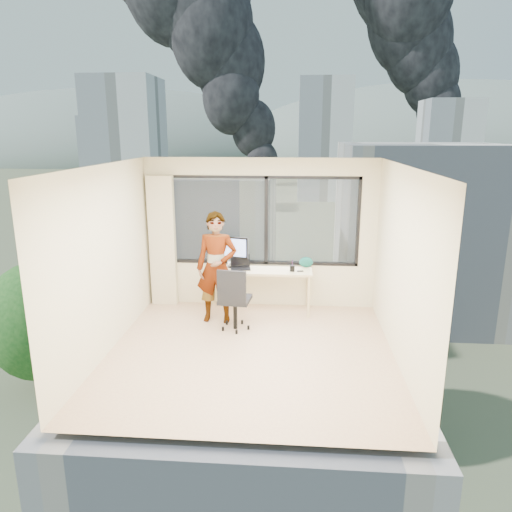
# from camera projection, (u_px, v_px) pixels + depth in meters

# --- Properties ---
(floor) EXTENTS (4.00, 4.00, 0.01)m
(floor) POSITION_uv_depth(u_px,v_px,m) (250.00, 353.00, 6.70)
(floor) COLOR #D6B88B
(floor) RESTS_ON ground
(ceiling) EXTENTS (4.00, 4.00, 0.01)m
(ceiling) POSITION_uv_depth(u_px,v_px,m) (250.00, 166.00, 6.04)
(ceiling) COLOR white
(ceiling) RESTS_ON ground
(wall_front) EXTENTS (4.00, 0.01, 2.60)m
(wall_front) POSITION_uv_depth(u_px,v_px,m) (231.00, 321.00, 4.44)
(wall_front) COLOR beige
(wall_front) RESTS_ON ground
(wall_left) EXTENTS (0.01, 4.00, 2.60)m
(wall_left) POSITION_uv_depth(u_px,v_px,m) (105.00, 261.00, 6.52)
(wall_left) COLOR beige
(wall_left) RESTS_ON ground
(wall_right) EXTENTS (0.01, 4.00, 2.60)m
(wall_right) POSITION_uv_depth(u_px,v_px,m) (402.00, 267.00, 6.21)
(wall_right) COLOR beige
(wall_right) RESTS_ON ground
(window_wall) EXTENTS (3.30, 0.16, 1.55)m
(window_wall) POSITION_uv_depth(u_px,v_px,m) (263.00, 221.00, 8.24)
(window_wall) COLOR black
(window_wall) RESTS_ON ground
(curtain) EXTENTS (0.45, 0.14, 2.30)m
(curtain) POSITION_uv_depth(u_px,v_px,m) (163.00, 241.00, 8.35)
(curtain) COLOR beige
(curtain) RESTS_ON floor
(desk) EXTENTS (1.80, 0.60, 0.75)m
(desk) POSITION_uv_depth(u_px,v_px,m) (259.00, 290.00, 8.20)
(desk) COLOR beige
(desk) RESTS_ON floor
(chair) EXTENTS (0.58, 0.58, 1.04)m
(chair) POSITION_uv_depth(u_px,v_px,m) (235.00, 298.00, 7.39)
(chair) COLOR black
(chair) RESTS_ON floor
(person) EXTENTS (0.67, 0.45, 1.80)m
(person) POSITION_uv_depth(u_px,v_px,m) (217.00, 268.00, 7.63)
(person) COLOR #2D2D33
(person) RESTS_ON floor
(monitor) EXTENTS (0.55, 0.24, 0.54)m
(monitor) POSITION_uv_depth(u_px,v_px,m) (233.00, 252.00, 8.17)
(monitor) COLOR black
(monitor) RESTS_ON desk
(game_console) EXTENTS (0.35, 0.32, 0.07)m
(game_console) POSITION_uv_depth(u_px,v_px,m) (236.00, 263.00, 8.34)
(game_console) COLOR white
(game_console) RESTS_ON desk
(laptop) EXTENTS (0.38, 0.40, 0.21)m
(laptop) POSITION_uv_depth(u_px,v_px,m) (240.00, 263.00, 8.08)
(laptop) COLOR black
(laptop) RESTS_ON desk
(cellphone) EXTENTS (0.11, 0.06, 0.01)m
(cellphone) POSITION_uv_depth(u_px,v_px,m) (300.00, 271.00, 7.96)
(cellphone) COLOR black
(cellphone) RESTS_ON desk
(pen_cup) EXTENTS (0.09, 0.09, 0.10)m
(pen_cup) POSITION_uv_depth(u_px,v_px,m) (292.00, 268.00, 7.96)
(pen_cup) COLOR black
(pen_cup) RESTS_ON desk
(handbag) EXTENTS (0.25, 0.17, 0.18)m
(handbag) POSITION_uv_depth(u_px,v_px,m) (306.00, 262.00, 8.19)
(handbag) COLOR #0B473F
(handbag) RESTS_ON desk
(exterior_ground) EXTENTS (400.00, 400.00, 0.04)m
(exterior_ground) POSITION_uv_depth(u_px,v_px,m) (291.00, 198.00, 125.96)
(exterior_ground) COLOR #515B3D
(exterior_ground) RESTS_ON ground
(near_bldg_a) EXTENTS (16.00, 12.00, 14.00)m
(near_bldg_a) POSITION_uv_depth(u_px,v_px,m) (173.00, 261.00, 38.09)
(near_bldg_a) COLOR beige
(near_bldg_a) RESTS_ON exterior_ground
(near_bldg_b) EXTENTS (14.00, 13.00, 16.00)m
(near_bldg_b) POSITION_uv_depth(u_px,v_px,m) (417.00, 232.00, 43.94)
(near_bldg_b) COLOR silver
(near_bldg_b) RESTS_ON exterior_ground
(far_tower_a) EXTENTS (14.00, 14.00, 28.00)m
(far_tower_a) POSITION_uv_depth(u_px,v_px,m) (127.00, 146.00, 100.99)
(far_tower_a) COLOR silver
(far_tower_a) RESTS_ON exterior_ground
(far_tower_b) EXTENTS (13.00, 13.00, 30.00)m
(far_tower_b) POSITION_uv_depth(u_px,v_px,m) (324.00, 140.00, 121.55)
(far_tower_b) COLOR silver
(far_tower_b) RESTS_ON exterior_ground
(far_tower_c) EXTENTS (15.00, 15.00, 26.00)m
(far_tower_c) POSITION_uv_depth(u_px,v_px,m) (447.00, 146.00, 138.51)
(far_tower_c) COLOR silver
(far_tower_c) RESTS_ON exterior_ground
(far_tower_d) EXTENTS (16.00, 14.00, 22.00)m
(far_tower_d) POSITION_uv_depth(u_px,v_px,m) (111.00, 151.00, 156.71)
(far_tower_d) COLOR silver
(far_tower_d) RESTS_ON exterior_ground
(hill_a) EXTENTS (288.00, 216.00, 90.00)m
(hill_a) POSITION_uv_depth(u_px,v_px,m) (120.00, 157.00, 328.03)
(hill_a) COLOR slate
(hill_a) RESTS_ON exterior_ground
(hill_b) EXTENTS (300.00, 220.00, 96.00)m
(hill_b) POSITION_uv_depth(u_px,v_px,m) (446.00, 159.00, 311.17)
(hill_b) COLOR slate
(hill_b) RESTS_ON exterior_ground
(tree_a) EXTENTS (7.00, 7.00, 8.00)m
(tree_a) POSITION_uv_depth(u_px,v_px,m) (42.00, 333.00, 31.67)
(tree_a) COLOR #194D1A
(tree_a) RESTS_ON exterior_ground
(tree_b) EXTENTS (7.60, 7.60, 9.00)m
(tree_b) POSITION_uv_depth(u_px,v_px,m) (353.00, 366.00, 26.15)
(tree_b) COLOR #194D1A
(tree_b) RESTS_ON exterior_ground
(smoke_plume_a) EXTENTS (40.00, 24.00, 90.00)m
(smoke_plume_a) POSITION_uv_depth(u_px,v_px,m) (262.00, 8.00, 142.23)
(smoke_plume_a) COLOR black
(smoke_plume_a) RESTS_ON exterior_ground
(smoke_plume_b) EXTENTS (30.00, 18.00, 70.00)m
(smoke_plume_b) POSITION_uv_depth(u_px,v_px,m) (459.00, 58.00, 159.58)
(smoke_plume_b) COLOR black
(smoke_plume_b) RESTS_ON exterior_ground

